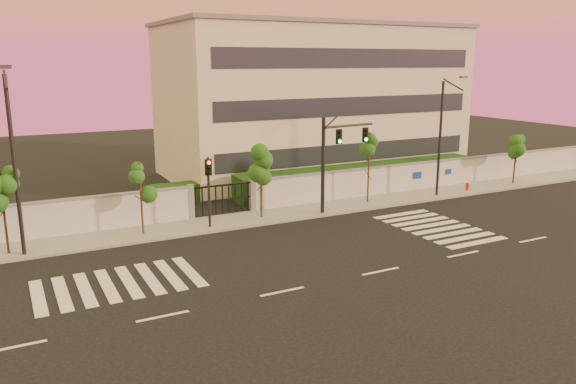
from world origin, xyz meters
The scene contains 16 objects.
ground centered at (0.00, 0.00, 0.00)m, with size 120.00×120.00×0.00m, color black.
sidewalk centered at (0.00, 10.50, 0.07)m, with size 60.00×3.00×0.15m, color gray.
perimeter_wall centered at (0.10, 12.00, 1.07)m, with size 60.00×0.36×2.20m.
hedge_row centered at (1.17, 14.74, 0.82)m, with size 41.00×4.25×1.80m.
institutional_building centered at (9.00, 21.99, 6.16)m, with size 24.40×12.40×12.25m.
road_markings centered at (-1.58, 3.76, 0.01)m, with size 57.00×7.62×0.02m.
street_tree_b centered at (-14.86, 10.08, 3.51)m, with size 1.52×1.21×4.77m.
street_tree_c centered at (-8.27, 10.25, 3.00)m, with size 1.36×1.09×4.07m.
street_tree_d centered at (-1.14, 10.35, 3.28)m, with size 1.58×1.25×4.45m.
street_tree_e centered at (6.68, 10.43, 3.54)m, with size 1.44×1.15×4.81m.
street_tree_f centered at (20.04, 10.11, 2.81)m, with size 1.55×1.23×3.81m.
traffic_signal_main centered at (3.36, 9.47, 3.81)m, with size 3.80×0.63×6.03m.
traffic_signal_secondary centered at (-4.62, 9.77, 2.62)m, with size 0.32×0.32×4.12m.
streetlight_west centered at (-14.21, 9.37, 4.93)m, with size 0.55×2.20×9.13m.
streetlight_east centered at (12.08, 9.61, 4.52)m, with size 0.50×2.01×8.37m.
fire_hydrant centered at (15.12, 9.95, 0.36)m, with size 0.28×0.27×0.72m.
Camera 1 is at (-14.77, -19.28, 9.27)m, focal length 35.00 mm.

